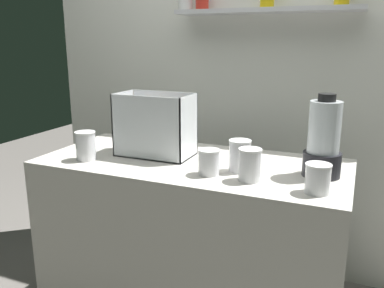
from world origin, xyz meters
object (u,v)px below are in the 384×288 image
object	(u,v)px
juice_cup_pomegranate_far_left	(86,148)
juice_cup_orange_right	(250,166)
carrot_display_bin	(155,135)
juice_cup_mango_left	(209,163)
blender_pitcher	(323,142)
juice_cup_carrot_far_right	(318,180)
juice_cup_beet_middle	(240,158)

from	to	relation	value
juice_cup_pomegranate_far_left	juice_cup_orange_right	size ratio (longest dim) A/B	1.02
carrot_display_bin	juice_cup_mango_left	bearing A→B (deg)	-27.04
carrot_display_bin	juice_cup_orange_right	size ratio (longest dim) A/B	2.72
blender_pitcher	juice_cup_orange_right	world-z (taller)	blender_pitcher
blender_pitcher	juice_cup_pomegranate_far_left	distance (m)	1.05
carrot_display_bin	juice_cup_carrot_far_right	size ratio (longest dim) A/B	3.23
carrot_display_bin	blender_pitcher	distance (m)	0.78
juice_cup_beet_middle	juice_cup_carrot_far_right	xyz separation A→B (m)	(0.33, -0.13, -0.01)
juice_cup_mango_left	juice_cup_beet_middle	xyz separation A→B (m)	(0.10, 0.09, 0.01)
juice_cup_mango_left	juice_cup_orange_right	world-z (taller)	juice_cup_orange_right
juice_cup_beet_middle	juice_cup_mango_left	bearing A→B (deg)	-138.40
juice_cup_mango_left	juice_cup_carrot_far_right	xyz separation A→B (m)	(0.44, -0.04, 0.00)
juice_cup_mango_left	juice_cup_orange_right	size ratio (longest dim) A/B	0.82
juice_cup_beet_middle	juice_cup_orange_right	bearing A→B (deg)	-55.01
juice_cup_orange_right	juice_cup_carrot_far_right	bearing A→B (deg)	-7.32
carrot_display_bin	juice_cup_beet_middle	distance (m)	0.46
juice_cup_carrot_far_right	juice_cup_mango_left	bearing A→B (deg)	174.51
blender_pitcher	juice_cup_beet_middle	size ratio (longest dim) A/B	2.50
juice_cup_pomegranate_far_left	juice_cup_mango_left	bearing A→B (deg)	2.22
juice_cup_orange_right	blender_pitcher	bearing A→B (deg)	33.96
juice_cup_pomegranate_far_left	juice_cup_orange_right	bearing A→B (deg)	1.10
carrot_display_bin	juice_cup_mango_left	size ratio (longest dim) A/B	3.34
juice_cup_beet_middle	juice_cup_orange_right	size ratio (longest dim) A/B	1.03
juice_cup_mango_left	juice_cup_carrot_far_right	world-z (taller)	juice_cup_carrot_far_right
juice_cup_orange_right	juice_cup_pomegranate_far_left	bearing A→B (deg)	-178.90
juice_cup_beet_middle	juice_cup_pomegranate_far_left	bearing A→B (deg)	-170.67
juice_cup_orange_right	carrot_display_bin	bearing A→B (deg)	160.43
carrot_display_bin	juice_cup_beet_middle	xyz separation A→B (m)	(0.45, -0.08, -0.04)
carrot_display_bin	juice_cup_orange_right	world-z (taller)	carrot_display_bin
blender_pitcher	juice_cup_carrot_far_right	bearing A→B (deg)	-88.05
blender_pitcher	juice_cup_orange_right	size ratio (longest dim) A/B	2.58
juice_cup_mango_left	juice_cup_carrot_far_right	size ratio (longest dim) A/B	0.97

